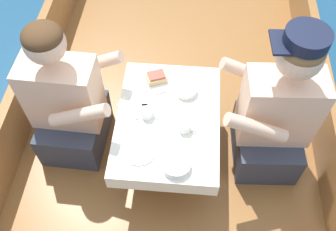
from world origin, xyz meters
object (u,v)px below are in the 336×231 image
person_starboard (275,115)px  coffee_cup_port (185,127)px  sandwich (156,77)px  person_port (67,103)px  coffee_cup_starboard (147,113)px

person_starboard → coffee_cup_port: 0.50m
sandwich → coffee_cup_port: (0.19, -0.33, -0.01)m
person_port → coffee_cup_starboard: person_port is taller
coffee_cup_port → person_starboard: bearing=14.6°
person_starboard → coffee_cup_port: bearing=11.4°
sandwich → person_port: bearing=-158.9°
person_starboard → sandwich: size_ratio=7.44×
person_port → coffee_cup_port: person_port is taller
person_starboard → sandwich: 0.70m
person_port → coffee_cup_starboard: 0.48m
person_starboard → sandwich: person_starboard is taller
coffee_cup_port → coffee_cup_starboard: 0.22m
person_starboard → person_port: bearing=-3.7°
person_port → sandwich: 0.53m
person_starboard → coffee_cup_starboard: 0.70m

